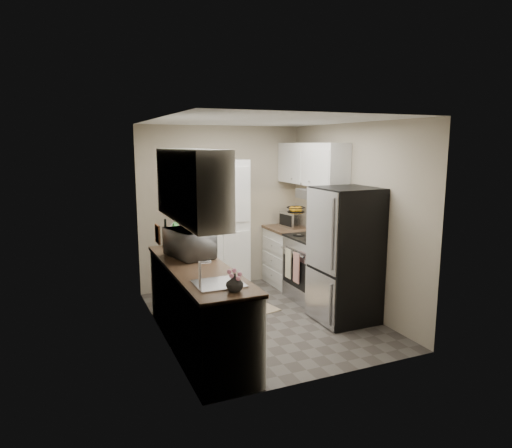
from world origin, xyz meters
The scene contains 16 objects.
ground centered at (0.00, 0.00, 0.00)m, with size 3.20×3.20×0.00m, color #56514C.
room_shell centered at (-0.02, -0.01, 1.63)m, with size 2.64×3.24×2.52m.
pantry_cabinet centered at (-0.20, 1.32, 1.00)m, with size 0.90×0.55×2.00m, color white.
base_cabinet_left centered at (-0.99, -0.43, 0.44)m, with size 0.60×2.30×0.88m, color white.
countertop_left centered at (-0.99, -0.43, 0.90)m, with size 0.63×2.33×0.04m, color brown.
base_cabinet_right centered at (0.99, 1.19, 0.44)m, with size 0.60×0.80×0.88m, color white.
countertop_right centered at (0.99, 1.19, 0.90)m, with size 0.63×0.83×0.04m, color brown.
electric_range centered at (0.97, 0.39, 0.48)m, with size 0.71×0.78×1.13m.
refrigerator centered at (0.94, -0.41, 0.85)m, with size 0.70×0.72×1.70m, color #B7B7BC.
microwave centered at (-0.95, -0.01, 1.08)m, with size 0.59×0.40×0.33m, color silver.
wine_bottle centered at (-1.11, 0.56, 1.09)m, with size 0.09×0.09×0.34m, color black.
flower_vase centered at (-0.92, -1.40, 1.00)m, with size 0.16×0.16×0.16m, color white.
cutting_board centered at (-0.96, 0.58, 1.08)m, with size 0.02×0.26×0.33m, color green.
toaster_oven centered at (1.09, 1.22, 1.04)m, with size 0.33×0.42×0.24m, color #B9B9BE.
fruit_basket centered at (1.11, 1.23, 1.22)m, with size 0.29×0.29×0.12m, color #F9AC1C, non-canonical shape.
kitchen_mat centered at (-0.02, 0.54, 0.01)m, with size 0.54×0.87×0.01m, color tan.
Camera 1 is at (-2.30, -5.08, 2.23)m, focal length 32.00 mm.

